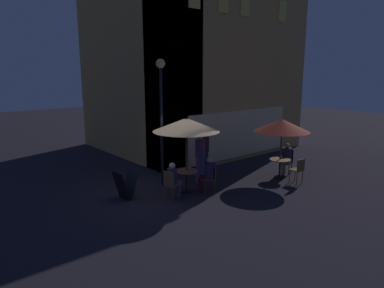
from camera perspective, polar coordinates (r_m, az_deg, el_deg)
name	(u,v)px	position (r m, az deg, el deg)	size (l,w,h in m)	color
ground_plane	(164,194)	(11.57, -4.63, -8.28)	(60.00, 60.00, 0.00)	#23202A
cafe_building	(186,61)	(16.32, -1.03, 13.63)	(8.82, 8.15, 8.97)	tan
street_lamp_near_corner	(161,100)	(11.90, -5.16, 7.27)	(0.32, 0.32, 4.42)	black
menu_sandwich_board	(126,184)	(11.17, -11.01, -6.61)	(0.71, 0.62, 0.93)	black
cafe_table_0	(186,176)	(11.47, -0.93, -5.37)	(0.78, 0.78, 0.77)	black
cafe_table_1	(280,164)	(13.45, 14.44, -3.23)	(0.79, 0.79, 0.74)	black
patio_umbrella_0	(186,125)	(11.09, -0.96, 3.18)	(2.19, 2.19, 2.53)	black
patio_umbrella_1	(282,126)	(13.16, 14.77, 2.97)	(2.06, 2.06, 2.27)	black
cafe_chair_0	(170,183)	(10.88, -3.61, -6.47)	(0.48, 0.48, 0.94)	brown
cafe_chair_1	(212,176)	(11.51, 3.39, -5.42)	(0.56, 0.56, 0.91)	brown
cafe_chair_2	(287,159)	(14.26, 15.62, -2.46)	(0.48, 0.48, 0.95)	black
cafe_chair_3	(298,168)	(12.97, 17.32, -3.91)	(0.42, 0.42, 0.93)	brown
patron_seated_0	(173,178)	(10.95, -3.10, -5.69)	(0.53, 0.40, 1.20)	#563D63
patron_seated_1	(208,172)	(11.45, 2.75, -4.72)	(0.56, 0.54, 1.24)	#55111E
patron_seated_2	(287,157)	(14.10, 15.47, -2.03)	(0.55, 0.46, 1.22)	#827058
patron_standing_3	(205,153)	(13.21, 2.16, -1.52)	(0.32, 0.32, 1.80)	navy
patron_standing_4	(200,158)	(12.46, 1.34, -2.42)	(0.37, 0.37, 1.80)	#5B4170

